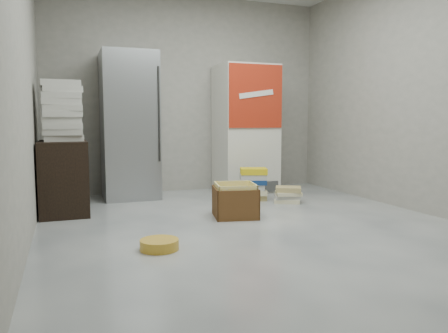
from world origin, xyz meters
The scene contains 10 objects.
ground centered at (0.00, 0.00, 0.00)m, with size 5.00×5.00×0.00m, color silver.
room_shell centered at (0.00, 0.00, 1.80)m, with size 4.04×5.04×2.82m.
steel_fridge centered at (-0.90, 2.13, 0.95)m, with size 0.70×0.72×1.90m.
coke_cooler centered at (0.75, 2.12, 0.90)m, with size 0.80×0.73×1.80m.
wood_shelf centered at (-1.73, 1.40, 0.40)m, with size 0.50×0.80×0.80m, color black.
supply_box_stack centered at (-1.72, 1.40, 1.12)m, with size 0.44×0.44×0.65m.
phonebook_stack_main centered at (0.55, 1.41, 0.21)m, with size 0.43×0.40×0.41m.
phonebook_stack_side centered at (0.89, 1.09, 0.10)m, with size 0.40×0.37×0.20m.
cardboard_box centered at (-0.02, 0.57, 0.15)m, with size 0.52×0.52×0.36m.
bucket_lid centered at (-1.03, -0.33, 0.04)m, with size 0.31×0.31×0.08m, color gold.
Camera 1 is at (-1.71, -3.69, 1.03)m, focal length 35.00 mm.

